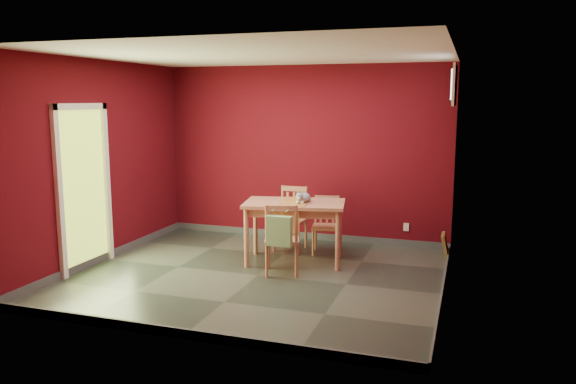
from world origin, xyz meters
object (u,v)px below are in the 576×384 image
(picture_frame, at_px, (445,246))
(chair_far_left, at_px, (291,218))
(tote_bag, at_px, (279,231))
(cat, at_px, (303,196))
(chair_far_right, at_px, (326,224))
(dining_table, at_px, (294,210))
(chair_near, at_px, (282,238))

(picture_frame, bearing_deg, chair_far_left, -175.21)
(tote_bag, bearing_deg, cat, 85.28)
(chair_far_right, height_order, tote_bag, tote_bag)
(dining_table, bearing_deg, chair_near, -88.64)
(cat, xyz_separation_m, picture_frame, (1.81, 0.81, -0.74))
(dining_table, bearing_deg, picture_frame, 22.77)
(chair_far_left, distance_m, chair_far_right, 0.54)
(dining_table, distance_m, chair_far_left, 0.72)
(chair_far_right, bearing_deg, dining_table, -115.94)
(picture_frame, bearing_deg, dining_table, -157.23)
(chair_far_right, bearing_deg, chair_near, -103.37)
(dining_table, bearing_deg, tote_bag, -86.11)
(picture_frame, bearing_deg, tote_bag, -139.80)
(chair_far_left, bearing_deg, chair_far_right, -3.84)
(dining_table, relative_size, cat, 3.95)
(tote_bag, relative_size, picture_frame, 1.24)
(chair_near, relative_size, tote_bag, 2.10)
(chair_far_right, distance_m, tote_bag, 1.40)
(dining_table, distance_m, cat, 0.23)
(dining_table, xyz_separation_m, chair_far_left, (-0.25, 0.63, -0.25))
(chair_far_left, height_order, tote_bag, chair_far_left)
(chair_far_right, xyz_separation_m, chair_near, (-0.27, -1.15, 0.05))
(chair_far_right, xyz_separation_m, cat, (-0.17, -0.59, 0.50))
(chair_near, distance_m, cat, 0.73)
(chair_far_left, height_order, chair_far_right, chair_far_left)
(chair_far_left, bearing_deg, picture_frame, 4.79)
(chair_far_left, bearing_deg, dining_table, -68.32)
(cat, relative_size, picture_frame, 1.04)
(chair_far_right, xyz_separation_m, picture_frame, (1.64, 0.22, -0.24))
(dining_table, distance_m, picture_frame, 2.16)
(chair_far_left, bearing_deg, chair_near, -77.55)
(chair_far_right, relative_size, tote_bag, 1.87)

